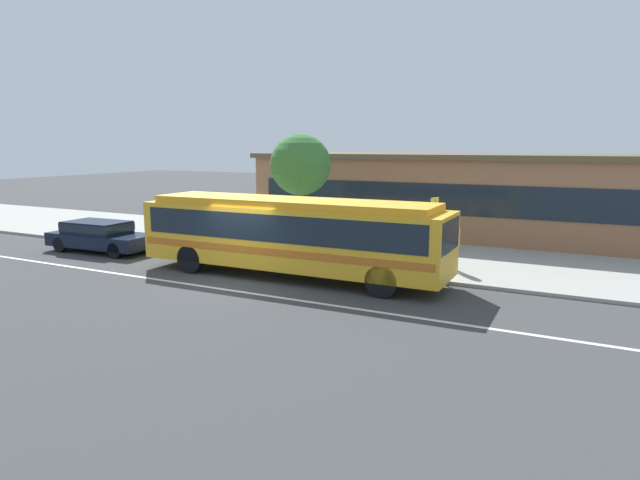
{
  "coord_description": "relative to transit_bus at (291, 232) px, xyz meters",
  "views": [
    {
      "loc": [
        10.37,
        -14.11,
        4.47
      ],
      "look_at": [
        2.13,
        1.98,
        1.3
      ],
      "focal_mm": 30.47,
      "sensor_mm": 36.0,
      "label": 1
    }
  ],
  "objects": [
    {
      "name": "sedan_behind_bus",
      "position": [
        -9.49,
        0.21,
        -0.84
      ],
      "size": [
        4.75,
        2.02,
        1.29
      ],
      "color": "black",
      "rests_on": "ground_plane"
    },
    {
      "name": "lane_stripe_center",
      "position": [
        -1.22,
        -2.4,
        -1.56
      ],
      "size": [
        56.0,
        0.16,
        0.01
      ],
      "primitive_type": "cube",
      "color": "silver",
      "rests_on": "ground_plane"
    },
    {
      "name": "pedestrian_waiting_near_sign",
      "position": [
        2.96,
        3.53,
        -0.45
      ],
      "size": [
        0.39,
        0.39,
        1.7
      ],
      "color": "#3E3C31",
      "rests_on": "sidewalk_slab"
    },
    {
      "name": "sidewalk_slab",
      "position": [
        -1.22,
        5.35,
        -1.51
      ],
      "size": [
        60.0,
        8.0,
        0.12
      ],
      "primitive_type": "cube",
      "color": "#9C9E95",
      "rests_on": "ground_plane"
    },
    {
      "name": "bus_stop_sign",
      "position": [
        4.38,
        1.94,
        0.24
      ],
      "size": [
        0.16,
        0.43,
        2.64
      ],
      "color": "gray",
      "rests_on": "sidewalk_slab"
    },
    {
      "name": "ground_plane",
      "position": [
        -1.22,
        -1.6,
        -1.57
      ],
      "size": [
        120.0,
        120.0,
        0.0
      ],
      "primitive_type": "plane",
      "color": "#3A3B3C"
    },
    {
      "name": "station_building",
      "position": [
        3.11,
        11.54,
        0.47
      ],
      "size": [
        20.37,
        7.09,
        4.05
      ],
      "color": "#8F6245",
      "rests_on": "ground_plane"
    },
    {
      "name": "transit_bus",
      "position": [
        0.0,
        0.0,
        0.0
      ],
      "size": [
        10.88,
        2.56,
        2.68
      ],
      "color": "gold",
      "rests_on": "ground_plane"
    },
    {
      "name": "pedestrian_walking_along_curb",
      "position": [
        4.86,
        3.0,
        -0.43
      ],
      "size": [
        0.46,
        0.46,
        1.73
      ],
      "color": "#27313B",
      "rests_on": "sidewalk_slab"
    },
    {
      "name": "street_tree_near_stop",
      "position": [
        -2.29,
        4.81,
        2.04
      ],
      "size": [
        2.62,
        2.62,
        4.82
      ],
      "color": "brown",
      "rests_on": "sidewalk_slab"
    }
  ]
}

